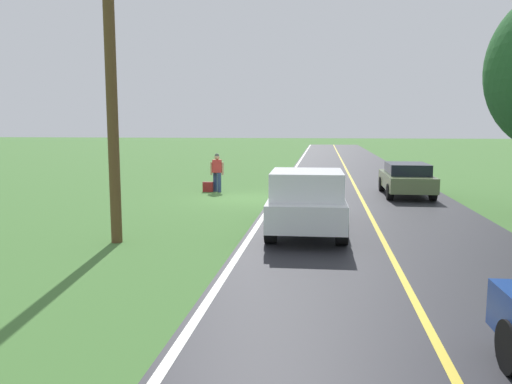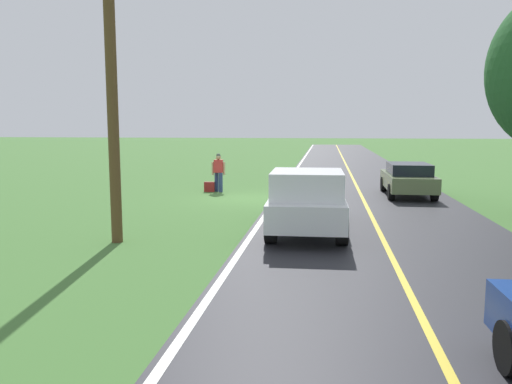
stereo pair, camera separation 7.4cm
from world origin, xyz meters
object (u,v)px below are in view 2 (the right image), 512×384
(suitcase_carried, at_px, (209,187))
(sedan_near_oncoming, at_px, (408,178))
(hitchhiker_walking, at_px, (219,170))
(utility_pole_roadside, at_px, (111,77))
(pickup_truck_passing, at_px, (307,198))

(suitcase_carried, bearing_deg, sedan_near_oncoming, 84.55)
(hitchhiker_walking, bearing_deg, utility_pole_roadside, 87.18)
(hitchhiker_walking, xyz_separation_m, utility_pole_roadside, (0.51, 10.24, 3.22))
(pickup_truck_passing, relative_size, utility_pole_roadside, 0.65)
(hitchhiker_walking, relative_size, sedan_near_oncoming, 0.40)
(sedan_near_oncoming, bearing_deg, hitchhiker_walking, -1.84)
(pickup_truck_passing, distance_m, sedan_near_oncoming, 9.02)
(hitchhiker_walking, bearing_deg, suitcase_carried, 15.29)
(hitchhiker_walking, distance_m, sedan_near_oncoming, 8.32)
(hitchhiker_walking, bearing_deg, pickup_truck_passing, 117.37)
(suitcase_carried, xyz_separation_m, pickup_truck_passing, (-4.74, 8.24, 0.74))
(hitchhiker_walking, bearing_deg, sedan_near_oncoming, 178.16)
(suitcase_carried, relative_size, utility_pole_roadside, 0.05)
(hitchhiker_walking, relative_size, pickup_truck_passing, 0.32)
(sedan_near_oncoming, bearing_deg, pickup_truck_passing, 63.79)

